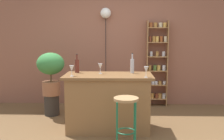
{
  "coord_description": "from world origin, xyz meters",
  "views": [
    {
      "loc": [
        0.19,
        -3.87,
        1.54
      ],
      "look_at": [
        0.05,
        0.55,
        0.94
      ],
      "focal_mm": 42.63,
      "sensor_mm": 36.0,
      "label": 1
    }
  ],
  "objects_px": {
    "plant_stool": "(52,105)",
    "bottle_wine_red": "(77,66)",
    "wine_glass_right": "(100,66)",
    "spice_shelf": "(157,63)",
    "wine_glass_center": "(72,69)",
    "pendant_globe_light": "(106,14)",
    "bottle_sauce_amber": "(132,65)",
    "wine_glass_left": "(146,70)",
    "bar_stool": "(126,110)",
    "potted_plant": "(51,69)"
  },
  "relations": [
    {
      "from": "plant_stool",
      "to": "bottle_wine_red",
      "type": "height_order",
      "value": "bottle_wine_red"
    },
    {
      "from": "wine_glass_right",
      "to": "spice_shelf",
      "type": "bearing_deg",
      "value": 51.38
    },
    {
      "from": "wine_glass_center",
      "to": "wine_glass_right",
      "type": "distance_m",
      "value": 0.5
    },
    {
      "from": "wine_glass_center",
      "to": "pendant_globe_light",
      "type": "xyz_separation_m",
      "value": [
        0.43,
        1.71,
        0.94
      ]
    },
    {
      "from": "bottle_sauce_amber",
      "to": "wine_glass_left",
      "type": "xyz_separation_m",
      "value": [
        0.19,
        -0.44,
        -0.01
      ]
    },
    {
      "from": "spice_shelf",
      "to": "plant_stool",
      "type": "relative_size",
      "value": 4.68
    },
    {
      "from": "bar_stool",
      "to": "pendant_globe_light",
      "type": "distance_m",
      "value": 2.67
    },
    {
      "from": "bottle_wine_red",
      "to": "wine_glass_right",
      "type": "bearing_deg",
      "value": -14.19
    },
    {
      "from": "bottle_sauce_amber",
      "to": "wine_glass_left",
      "type": "distance_m",
      "value": 0.47
    },
    {
      "from": "wine_glass_left",
      "to": "wine_glass_center",
      "type": "xyz_separation_m",
      "value": [
        -1.12,
        0.08,
        0.0
      ]
    },
    {
      "from": "wine_glass_right",
      "to": "pendant_globe_light",
      "type": "distance_m",
      "value": 1.72
    },
    {
      "from": "bottle_sauce_amber",
      "to": "wine_glass_left",
      "type": "relative_size",
      "value": 2.03
    },
    {
      "from": "spice_shelf",
      "to": "wine_glass_center",
      "type": "relative_size",
      "value": 11.11
    },
    {
      "from": "potted_plant",
      "to": "wine_glass_left",
      "type": "relative_size",
      "value": 4.93
    },
    {
      "from": "bar_stool",
      "to": "wine_glass_left",
      "type": "relative_size",
      "value": 4.22
    },
    {
      "from": "bar_stool",
      "to": "wine_glass_center",
      "type": "xyz_separation_m",
      "value": [
        -0.82,
        0.5,
        0.5
      ]
    },
    {
      "from": "plant_stool",
      "to": "pendant_globe_light",
      "type": "height_order",
      "value": "pendant_globe_light"
    },
    {
      "from": "spice_shelf",
      "to": "pendant_globe_light",
      "type": "height_order",
      "value": "pendant_globe_light"
    },
    {
      "from": "potted_plant",
      "to": "wine_glass_right",
      "type": "xyz_separation_m",
      "value": [
        0.98,
        -0.64,
        0.13
      ]
    },
    {
      "from": "pendant_globe_light",
      "to": "plant_stool",
      "type": "bearing_deg",
      "value": -141.35
    },
    {
      "from": "wine_glass_right",
      "to": "bottle_sauce_amber",
      "type": "bearing_deg",
      "value": 8.5
    },
    {
      "from": "spice_shelf",
      "to": "wine_glass_right",
      "type": "distance_m",
      "value": 1.78
    },
    {
      "from": "wine_glass_center",
      "to": "bottle_wine_red",
      "type": "bearing_deg",
      "value": 86.88
    },
    {
      "from": "spice_shelf",
      "to": "bottle_wine_red",
      "type": "xyz_separation_m",
      "value": [
        -1.5,
        -1.29,
        0.09
      ]
    },
    {
      "from": "bar_stool",
      "to": "spice_shelf",
      "type": "distance_m",
      "value": 2.32
    },
    {
      "from": "bar_stool",
      "to": "plant_stool",
      "type": "distance_m",
      "value": 2.01
    },
    {
      "from": "wine_glass_left",
      "to": "pendant_globe_light",
      "type": "relative_size",
      "value": 0.08
    },
    {
      "from": "bottle_wine_red",
      "to": "wine_glass_right",
      "type": "relative_size",
      "value": 1.92
    },
    {
      "from": "plant_stool",
      "to": "potted_plant",
      "type": "height_order",
      "value": "potted_plant"
    },
    {
      "from": "potted_plant",
      "to": "wine_glass_right",
      "type": "relative_size",
      "value": 4.93
    },
    {
      "from": "bar_stool",
      "to": "bottle_sauce_amber",
      "type": "distance_m",
      "value": 1.01
    },
    {
      "from": "wine_glass_center",
      "to": "pendant_globe_light",
      "type": "bearing_deg",
      "value": 75.97
    },
    {
      "from": "potted_plant",
      "to": "pendant_globe_light",
      "type": "xyz_separation_m",
      "value": [
        1.0,
        0.8,
        1.07
      ]
    },
    {
      "from": "potted_plant",
      "to": "wine_glass_left",
      "type": "height_order",
      "value": "potted_plant"
    },
    {
      "from": "spice_shelf",
      "to": "wine_glass_left",
      "type": "xyz_separation_m",
      "value": [
        -0.4,
        -1.74,
        0.09
      ]
    },
    {
      "from": "bar_stool",
      "to": "wine_glass_left",
      "type": "distance_m",
      "value": 0.72
    },
    {
      "from": "bar_stool",
      "to": "potted_plant",
      "type": "relative_size",
      "value": 0.86
    },
    {
      "from": "bottle_wine_red",
      "to": "wine_glass_left",
      "type": "relative_size",
      "value": 1.92
    },
    {
      "from": "spice_shelf",
      "to": "potted_plant",
      "type": "height_order",
      "value": "spice_shelf"
    },
    {
      "from": "bottle_wine_red",
      "to": "wine_glass_center",
      "type": "xyz_separation_m",
      "value": [
        -0.02,
        -0.38,
        -0.0
      ]
    },
    {
      "from": "bar_stool",
      "to": "wine_glass_left",
      "type": "height_order",
      "value": "wine_glass_left"
    },
    {
      "from": "plant_stool",
      "to": "bottle_wine_red",
      "type": "distance_m",
      "value": 1.15
    },
    {
      "from": "wine_glass_center",
      "to": "wine_glass_right",
      "type": "bearing_deg",
      "value": 33.62
    },
    {
      "from": "spice_shelf",
      "to": "bottle_sauce_amber",
      "type": "bearing_deg",
      "value": -114.16
    },
    {
      "from": "wine_glass_center",
      "to": "bottle_sauce_amber",
      "type": "bearing_deg",
      "value": 20.75
    },
    {
      "from": "plant_stool",
      "to": "bottle_sauce_amber",
      "type": "relative_size",
      "value": 1.17
    },
    {
      "from": "plant_stool",
      "to": "wine_glass_left",
      "type": "relative_size",
      "value": 2.38
    },
    {
      "from": "bottle_wine_red",
      "to": "wine_glass_center",
      "type": "relative_size",
      "value": 1.92
    },
    {
      "from": "wine_glass_right",
      "to": "wine_glass_left",
      "type": "bearing_deg",
      "value": -26.83
    },
    {
      "from": "potted_plant",
      "to": "spice_shelf",
      "type": "bearing_deg",
      "value": 19.62
    }
  ]
}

